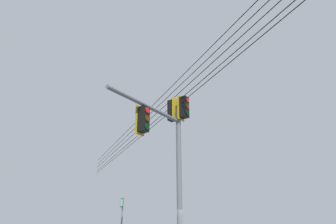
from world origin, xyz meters
TOP-DOWN VIEW (x-y plane):
  - signal_mast_assembly at (1.44, -0.20)m, footprint 4.01×1.43m
  - overhead_wire_span at (0.51, -1.66)m, footprint 8.36×29.39m

SIDE VIEW (x-z plane):
  - signal_mast_assembly at x=1.44m, z-range 1.42..8.40m
  - overhead_wire_span at x=0.51m, z-range 6.39..7.91m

